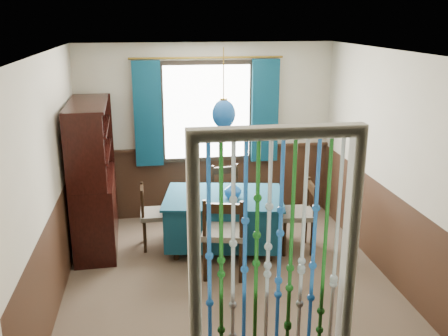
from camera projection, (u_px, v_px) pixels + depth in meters
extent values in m
plane|color=brown|center=(228.00, 280.00, 5.59)|extent=(4.00, 4.00, 0.00)
plane|color=silver|center=(229.00, 52.00, 4.86)|extent=(4.00, 4.00, 0.00)
plane|color=beige|center=(207.00, 132.00, 7.11)|extent=(3.60, 0.00, 3.60)
plane|color=beige|center=(276.00, 264.00, 3.33)|extent=(3.60, 0.00, 3.60)
plane|color=beige|center=(51.00, 182.00, 4.97)|extent=(0.00, 4.00, 4.00)
plane|color=beige|center=(390.00, 167.00, 5.48)|extent=(0.00, 4.00, 4.00)
plane|color=#382115|center=(207.00, 182.00, 7.32)|extent=(3.60, 0.00, 3.60)
plane|color=#382115|center=(59.00, 251.00, 5.19)|extent=(0.00, 4.00, 4.00)
plane|color=#382115|center=(383.00, 230.00, 5.70)|extent=(0.00, 4.00, 4.00)
cube|color=black|center=(207.00, 112.00, 6.98)|extent=(1.32, 0.12, 1.42)
cube|color=#0E3548|center=(224.00, 219.00, 6.28)|extent=(1.54, 1.18, 0.55)
cube|color=#0E3548|center=(224.00, 197.00, 6.20)|extent=(1.61, 1.25, 0.03)
cylinder|color=black|center=(176.00, 254.00, 6.06)|extent=(0.07, 0.07, 0.14)
cylinder|color=black|center=(270.00, 255.00, 6.03)|extent=(0.07, 0.07, 0.14)
cylinder|color=black|center=(182.00, 230.00, 6.72)|extent=(0.07, 0.07, 0.14)
cylinder|color=black|center=(266.00, 231.00, 6.69)|extent=(0.07, 0.07, 0.14)
cylinder|color=black|center=(205.00, 261.00, 5.51)|extent=(0.05, 0.05, 0.49)
cylinder|color=black|center=(241.00, 262.00, 5.48)|extent=(0.05, 0.05, 0.49)
cylinder|color=black|center=(209.00, 246.00, 5.87)|extent=(0.05, 0.05, 0.49)
cylinder|color=black|center=(243.00, 247.00, 5.84)|extent=(0.05, 0.05, 0.49)
cube|color=#5B5549|center=(224.00, 232.00, 5.59)|extent=(0.57, 0.55, 0.07)
cube|color=black|center=(223.00, 208.00, 5.30)|extent=(0.42, 0.13, 0.11)
cylinder|color=black|center=(204.00, 221.00, 5.36)|extent=(0.04, 0.04, 0.48)
cylinder|color=black|center=(241.00, 222.00, 5.33)|extent=(0.04, 0.04, 0.48)
cylinder|color=black|center=(237.00, 207.00, 7.14)|extent=(0.04, 0.04, 0.43)
cylinder|color=black|center=(213.00, 209.00, 7.06)|extent=(0.04, 0.04, 0.43)
cylinder|color=black|center=(243.00, 215.00, 6.84)|extent=(0.04, 0.04, 0.43)
cylinder|color=black|center=(219.00, 218.00, 6.75)|extent=(0.04, 0.04, 0.43)
cube|color=#5B5549|center=(228.00, 196.00, 6.87)|extent=(0.46, 0.45, 0.06)
cube|color=black|center=(225.00, 170.00, 6.94)|extent=(0.37, 0.08, 0.10)
cylinder|color=black|center=(237.00, 178.00, 7.02)|extent=(0.04, 0.04, 0.42)
cylinder|color=black|center=(213.00, 180.00, 6.94)|extent=(0.04, 0.04, 0.42)
cylinder|color=black|center=(145.00, 226.00, 6.50)|extent=(0.04, 0.04, 0.42)
cylinder|color=black|center=(145.00, 237.00, 6.20)|extent=(0.04, 0.04, 0.42)
cylinder|color=black|center=(168.00, 225.00, 6.55)|extent=(0.04, 0.04, 0.42)
cylinder|color=black|center=(170.00, 235.00, 6.24)|extent=(0.04, 0.04, 0.42)
cube|color=#5B5549|center=(156.00, 214.00, 6.30)|extent=(0.39, 0.41, 0.06)
cube|color=black|center=(142.00, 192.00, 6.19)|extent=(0.04, 0.35, 0.09)
cylinder|color=black|center=(142.00, 197.00, 6.38)|extent=(0.04, 0.04, 0.41)
cylinder|color=black|center=(142.00, 206.00, 6.07)|extent=(0.04, 0.04, 0.41)
cylinder|color=black|center=(312.00, 238.00, 6.12)|extent=(0.04, 0.04, 0.45)
cylinder|color=black|center=(306.00, 226.00, 6.46)|extent=(0.04, 0.04, 0.45)
cylinder|color=black|center=(284.00, 239.00, 6.09)|extent=(0.04, 0.04, 0.45)
cylinder|color=black|center=(279.00, 227.00, 6.44)|extent=(0.04, 0.04, 0.45)
cube|color=#5B5549|center=(296.00, 213.00, 6.20)|extent=(0.46, 0.48, 0.06)
cube|color=black|center=(312.00, 188.00, 6.12)|extent=(0.07, 0.39, 0.10)
cylinder|color=black|center=(315.00, 204.00, 5.99)|extent=(0.04, 0.04, 0.44)
cylinder|color=black|center=(308.00, 194.00, 6.33)|extent=(0.04, 0.04, 0.44)
cube|color=black|center=(96.00, 210.00, 6.37)|extent=(0.54, 1.43, 0.92)
cube|color=black|center=(84.00, 154.00, 5.46)|extent=(0.44, 0.07, 0.92)
cube|color=black|center=(96.00, 128.00, 6.74)|extent=(0.44, 0.07, 0.92)
cube|color=black|center=(88.00, 104.00, 5.97)|extent=(0.49, 1.43, 0.04)
cube|color=black|center=(72.00, 140.00, 6.07)|extent=(0.08, 1.39, 0.92)
cube|color=black|center=(94.00, 150.00, 6.15)|extent=(0.44, 1.35, 0.02)
cube|color=black|center=(92.00, 126.00, 6.06)|extent=(0.44, 1.35, 0.02)
cylinder|color=olive|center=(224.00, 81.00, 5.78)|extent=(0.01, 0.01, 0.77)
ellipsoid|color=#164E99|center=(224.00, 114.00, 5.89)|extent=(0.28, 0.28, 0.35)
cylinder|color=olive|center=(224.00, 99.00, 5.84)|extent=(0.09, 0.09, 0.03)
imported|color=#164E99|center=(233.00, 190.00, 6.09)|extent=(0.22, 0.22, 0.20)
imported|color=beige|center=(93.00, 153.00, 5.89)|extent=(0.29, 0.29, 0.06)
imported|color=beige|center=(100.00, 160.00, 6.57)|extent=(0.19, 0.19, 0.18)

